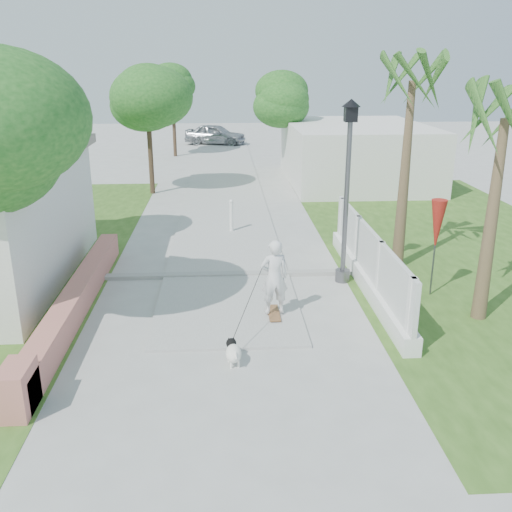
{
  "coord_description": "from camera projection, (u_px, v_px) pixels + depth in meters",
  "views": [
    {
      "loc": [
        -0.05,
        -7.72,
        5.22
      ],
      "look_at": [
        0.66,
        4.36,
        1.1
      ],
      "focal_mm": 40.0,
      "sensor_mm": 36.0,
      "label": 1
    }
  ],
  "objects": [
    {
      "name": "parked_car",
      "position": [
        215.0,
        134.0,
        37.77
      ],
      "size": [
        4.28,
        2.67,
        1.36
      ],
      "primitive_type": "imported",
      "rotation": [
        0.0,
        0.0,
        1.28
      ],
      "color": "#AAADB2",
      "rests_on": "ground"
    },
    {
      "name": "path_strip",
      "position": [
        224.0,
        174.0,
        27.87
      ],
      "size": [
        3.2,
        36.0,
        0.06
      ],
      "primitive_type": "cube",
      "color": "#B7B7B2",
      "rests_on": "ground"
    },
    {
      "name": "grass_right",
      "position": [
        462.0,
        247.0,
        16.93
      ],
      "size": [
        8.0,
        20.0,
        0.01
      ],
      "primitive_type": "cube",
      "color": "#32581B",
      "rests_on": "ground"
    },
    {
      "name": "ground",
      "position": [
        230.0,
        412.0,
        8.98
      ],
      "size": [
        90.0,
        90.0,
        0.0
      ],
      "primitive_type": "plane",
      "color": "#B7B7B2",
      "rests_on": "ground"
    },
    {
      "name": "dog",
      "position": [
        233.0,
        352.0,
        10.34
      ],
      "size": [
        0.36,
        0.64,
        0.44
      ],
      "rotation": [
        0.0,
        0.0,
        0.17
      ],
      "color": "white",
      "rests_on": "ground"
    },
    {
      "name": "patio_umbrella",
      "position": [
        437.0,
        226.0,
        12.95
      ],
      "size": [
        0.36,
        0.36,
        2.3
      ],
      "color": "#59595E",
      "rests_on": "ground"
    },
    {
      "name": "skateboarder",
      "position": [
        256.0,
        295.0,
        11.46
      ],
      "size": [
        1.23,
        2.21,
        1.74
      ],
      "rotation": [
        0.0,
        0.0,
        3.29
      ],
      "color": "brown",
      "rests_on": "ground"
    },
    {
      "name": "pink_wall",
      "position": [
        72.0,
        307.0,
        12.05
      ],
      "size": [
        0.45,
        8.2,
        0.8
      ],
      "color": "#BC7260",
      "rests_on": "ground"
    },
    {
      "name": "street_lamp",
      "position": [
        347.0,
        186.0,
        13.55
      ],
      "size": [
        0.44,
        0.44,
        4.44
      ],
      "color": "#59595E",
      "rests_on": "ground"
    },
    {
      "name": "tree_path_far",
      "position": [
        173.0,
        88.0,
        32.14
      ],
      "size": [
        3.2,
        3.2,
        5.17
      ],
      "color": "#4C3826",
      "rests_on": "ground"
    },
    {
      "name": "building_right",
      "position": [
        355.0,
        153.0,
        25.9
      ],
      "size": [
        6.0,
        8.0,
        2.6
      ],
      "primitive_type": "cube",
      "color": "silver",
      "rests_on": "ground"
    },
    {
      "name": "bollard",
      "position": [
        231.0,
        215.0,
        18.25
      ],
      "size": [
        0.14,
        0.14,
        1.09
      ],
      "color": "white",
      "rests_on": "ground"
    },
    {
      "name": "palm_near",
      "position": [
        504.0,
        131.0,
        11.03
      ],
      "size": [
        1.8,
        1.8,
        4.7
      ],
      "color": "brown",
      "rests_on": "ground"
    },
    {
      "name": "curb",
      "position": [
        227.0,
        275.0,
        14.63
      ],
      "size": [
        6.5,
        0.25,
        0.1
      ],
      "primitive_type": "cube",
      "color": "#999993",
      "rests_on": "ground"
    },
    {
      "name": "tree_path_left",
      "position": [
        148.0,
        99.0,
        22.68
      ],
      "size": [
        3.4,
        3.4,
        5.23
      ],
      "color": "#4C3826",
      "rests_on": "ground"
    },
    {
      "name": "tree_left_mid",
      "position": [
        23.0,
        129.0,
        15.56
      ],
      "size": [
        3.2,
        3.2,
        4.85
      ],
      "color": "#4C3826",
      "rests_on": "ground"
    },
    {
      "name": "palm_far",
      "position": [
        411.0,
        94.0,
        13.93
      ],
      "size": [
        1.8,
        1.8,
        5.3
      ],
      "color": "brown",
      "rests_on": "ground"
    },
    {
      "name": "lattice_fence",
      "position": [
        368.0,
        267.0,
        13.72
      ],
      "size": [
        0.35,
        7.0,
        1.5
      ],
      "color": "white",
      "rests_on": "ground"
    },
    {
      "name": "tree_path_right",
      "position": [
        291.0,
        101.0,
        26.91
      ],
      "size": [
        3.0,
        3.0,
        4.79
      ],
      "color": "#4C3826",
      "rests_on": "ground"
    }
  ]
}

